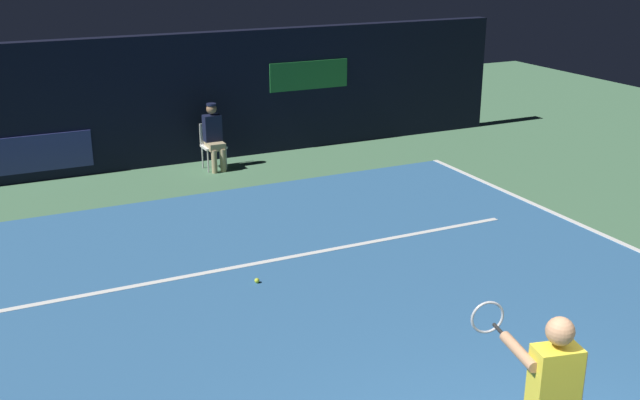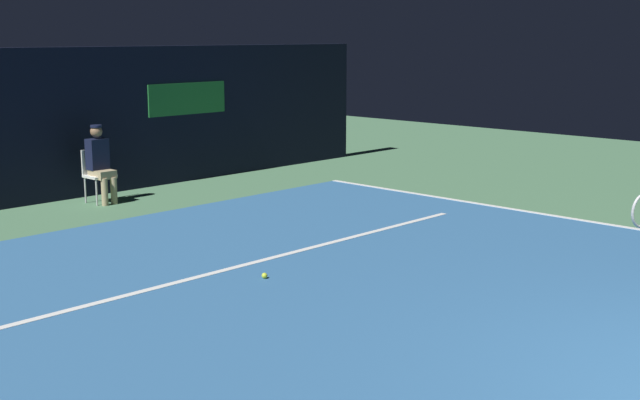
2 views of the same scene
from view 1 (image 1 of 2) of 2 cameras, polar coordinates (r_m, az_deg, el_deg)
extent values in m
plane|color=#4C7A56|center=(9.62, 0.87, -8.39)|extent=(30.34, 30.34, 0.00)
cube|color=#336699|center=(9.62, 0.87, -8.35)|extent=(10.03, 10.35, 0.01)
cube|color=white|center=(12.46, 21.82, -3.18)|extent=(0.10, 10.35, 0.01)
cube|color=white|center=(11.11, -3.31, -4.43)|extent=(7.83, 0.10, 0.01)
cube|color=black|center=(15.83, -11.21, 7.23)|extent=(15.25, 0.30, 2.60)
cube|color=navy|center=(15.41, -20.50, 3.20)|extent=(2.20, 0.04, 0.70)
cube|color=#1E6B2D|center=(16.63, -0.81, 9.19)|extent=(1.80, 0.04, 0.60)
cube|color=yellow|center=(6.32, 16.92, -12.59)|extent=(0.40, 0.29, 0.56)
sphere|color=tan|center=(6.12, 17.30, -9.22)|extent=(0.22, 0.22, 0.22)
cylinder|color=tan|center=(6.32, 14.47, -10.76)|extent=(0.20, 0.51, 0.09)
cylinder|color=tan|center=(6.48, 18.50, -12.76)|extent=(0.09, 0.09, 0.56)
cylinder|color=black|center=(6.55, 13.28, -9.53)|extent=(0.10, 0.30, 0.03)
torus|color=#B2B2B7|center=(6.77, 12.25, -8.46)|extent=(0.30, 0.09, 0.30)
cube|color=white|center=(15.45, -7.84, 3.92)|extent=(0.45, 0.41, 0.04)
cube|color=white|center=(15.57, -8.13, 4.91)|extent=(0.42, 0.04, 0.42)
cylinder|color=#B2B2B7|center=(15.29, -8.26, 2.86)|extent=(0.03, 0.03, 0.46)
cylinder|color=#B2B2B7|center=(15.41, -6.94, 3.04)|extent=(0.03, 0.03, 0.46)
cylinder|color=#B2B2B7|center=(15.61, -8.66, 3.16)|extent=(0.03, 0.03, 0.46)
cylinder|color=#B2B2B7|center=(15.72, -7.37, 3.34)|extent=(0.03, 0.03, 0.46)
cube|color=tan|center=(15.36, -7.75, 4.00)|extent=(0.33, 0.41, 0.14)
cylinder|color=tan|center=(15.24, -7.80, 2.82)|extent=(0.11, 0.11, 0.46)
cylinder|color=tan|center=(15.30, -7.17, 2.91)|extent=(0.11, 0.11, 0.46)
cube|color=#141933|center=(15.39, -7.95, 5.29)|extent=(0.34, 0.23, 0.52)
sphere|color=#8C6647|center=(15.31, -8.02, 6.67)|extent=(0.20, 0.20, 0.20)
cylinder|color=#141933|center=(15.29, -8.03, 7.00)|extent=(0.19, 0.19, 0.04)
sphere|color=#CCE033|center=(10.42, -4.67, -5.94)|extent=(0.07, 0.07, 0.07)
camera|label=2|loc=(3.95, -76.88, -21.03)|focal=47.34mm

